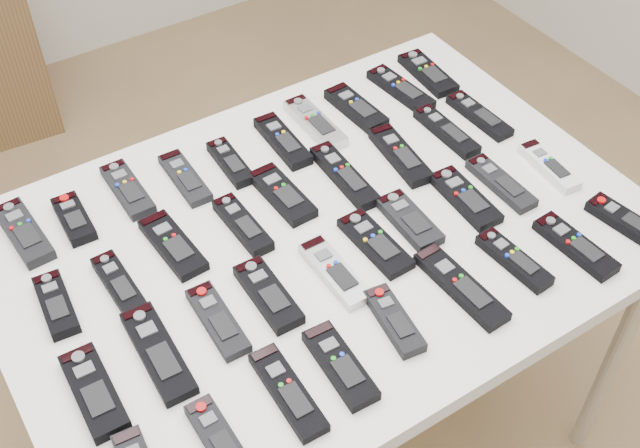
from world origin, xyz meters
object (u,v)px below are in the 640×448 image
remote_8 (401,89)px  remote_36 (575,246)px  remote_10 (56,305)px  remote_0 (24,233)px  remote_34 (461,286)px  remote_11 (119,285)px  remote_13 (243,225)px  remote_5 (283,141)px  remote_15 (344,176)px  remote_32 (340,365)px  remote_12 (173,245)px  remote_37 (626,222)px  remote_24 (375,243)px  remote_27 (501,183)px  remote_20 (158,353)px  remote_35 (514,260)px  remote_23 (335,272)px  table (320,251)px  remote_19 (94,392)px  remote_2 (128,189)px  remote_18 (479,116)px  remote_4 (230,163)px  remote_1 (74,219)px  remote_22 (268,294)px  remote_28 (549,166)px  remote_7 (356,108)px  remote_16 (400,155)px  remote_25 (409,220)px  remote_21 (218,320)px  remote_9 (428,73)px  remote_26 (465,198)px  remote_6 (315,123)px  remote_30 (219,440)px

remote_8 → remote_36: 0.58m
remote_10 → remote_36: 0.97m
remote_0 → remote_34: remote_0 is taller
remote_11 → remote_13: remote_13 is taller
remote_5 → remote_15: size_ratio=0.87×
remote_36 → remote_32: bearing=175.1°
remote_12 → remote_37: (0.77, -0.42, 0.00)m
remote_5 → remote_24: bearing=-88.9°
remote_15 → remote_27: 0.32m
remote_20 → remote_35: 0.67m
remote_23 → remote_27: same height
remote_10 → table: bearing=-5.2°
remote_32 → remote_19: bearing=157.7°
remote_20 → remote_2: bearing=75.9°
remote_18 → remote_35: size_ratio=1.09×
remote_4 → remote_32: (-0.09, -0.55, 0.00)m
remote_2 → remote_5: remote_5 is taller
remote_18 → remote_27: size_ratio=1.03×
remote_1 → remote_22: 0.44m
remote_8 → remote_28: 0.40m
remote_8 → remote_23: size_ratio=1.07×
remote_35 → remote_36: 0.13m
remote_23 → remote_36: same height
remote_1 → remote_19: same height
remote_18 → remote_32: bearing=-150.2°
remote_24 → remote_34: (0.07, -0.17, 0.00)m
remote_1 → remote_22: size_ratio=0.79×
remote_11 → remote_15: 0.51m
remote_7 → remote_37: 0.63m
remote_35 → remote_5: bearing=105.4°
remote_16 → remote_32: same height
remote_4 → remote_25: bearing=-55.8°
remote_19 → remote_25: bearing=4.9°
remote_34 → remote_22: bearing=148.2°
remote_21 → remote_34: same height
remote_4 → remote_28: size_ratio=0.94×
remote_13 → remote_36: (0.51, -0.39, -0.00)m
remote_9 → remote_26: (-0.20, -0.38, 0.00)m
remote_20 → remote_28: same height
remote_2 → remote_25: size_ratio=1.10×
remote_26 → remote_11: bearing=169.3°
remote_10 → remote_23: bearing=-18.6°
remote_22 → remote_34: size_ratio=0.81×
remote_19 → remote_21: (0.24, 0.02, -0.00)m
remote_24 → remote_26: 0.23m
remote_6 → remote_32: 0.65m
remote_28 → remote_32: bearing=-159.3°
remote_28 → remote_25: bearing=-179.8°
remote_30 → remote_28: bearing=12.3°
remote_10 → remote_30: bearing=-67.7°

